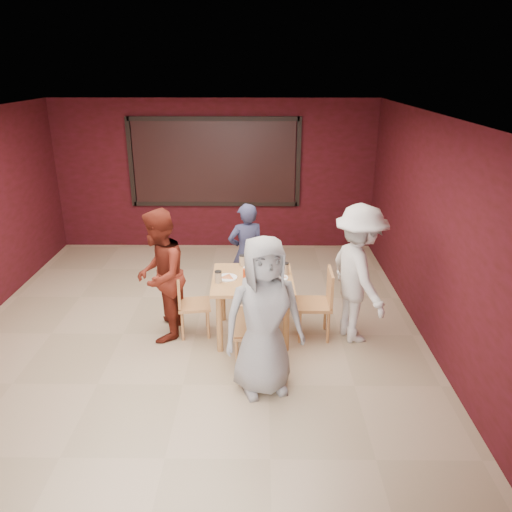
{
  "coord_description": "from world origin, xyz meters",
  "views": [
    {
      "loc": [
        0.87,
        -5.8,
        3.35
      ],
      "look_at": [
        0.81,
        0.02,
        1.11
      ],
      "focal_mm": 35.0,
      "sensor_mm": 36.0,
      "label": 1
    }
  ],
  "objects_px": {
    "dining_table": "(253,285)",
    "diner_back": "(246,253)",
    "diner_left": "(160,276)",
    "diner_right": "(358,274)",
    "chair_right": "(320,300)",
    "diner_front": "(264,317)",
    "chair_back": "(260,280)",
    "chair_front": "(251,329)",
    "chair_left": "(188,301)"
  },
  "relations": [
    {
      "from": "dining_table",
      "to": "diner_back",
      "type": "relative_size",
      "value": 0.7
    },
    {
      "from": "diner_back",
      "to": "diner_left",
      "type": "distance_m",
      "value": 1.53
    },
    {
      "from": "diner_left",
      "to": "diner_right",
      "type": "xyz_separation_m",
      "value": [
        2.5,
        -0.02,
        0.04
      ]
    },
    {
      "from": "dining_table",
      "to": "diner_left",
      "type": "xyz_separation_m",
      "value": [
        -1.17,
        -0.04,
        0.15
      ]
    },
    {
      "from": "chair_right",
      "to": "diner_front",
      "type": "bearing_deg",
      "value": -122.51
    },
    {
      "from": "chair_back",
      "to": "diner_back",
      "type": "bearing_deg",
      "value": 124.73
    },
    {
      "from": "dining_table",
      "to": "diner_front",
      "type": "distance_m",
      "value": 1.2
    },
    {
      "from": "chair_back",
      "to": "chair_right",
      "type": "distance_m",
      "value": 1.11
    },
    {
      "from": "chair_front",
      "to": "diner_front",
      "type": "relative_size",
      "value": 0.48
    },
    {
      "from": "chair_right",
      "to": "diner_front",
      "type": "distance_m",
      "value": 1.4
    },
    {
      "from": "chair_front",
      "to": "chair_right",
      "type": "height_order",
      "value": "chair_right"
    },
    {
      "from": "chair_right",
      "to": "diner_left",
      "type": "bearing_deg",
      "value": -179.69
    },
    {
      "from": "chair_back",
      "to": "dining_table",
      "type": "bearing_deg",
      "value": -96.91
    },
    {
      "from": "diner_front",
      "to": "diner_back",
      "type": "xyz_separation_m",
      "value": [
        -0.24,
        2.23,
        -0.13
      ]
    },
    {
      "from": "dining_table",
      "to": "diner_right",
      "type": "xyz_separation_m",
      "value": [
        1.33,
        -0.07,
        0.19
      ]
    },
    {
      "from": "chair_left",
      "to": "diner_right",
      "type": "bearing_deg",
      "value": -1.84
    },
    {
      "from": "chair_back",
      "to": "chair_left",
      "type": "height_order",
      "value": "chair_left"
    },
    {
      "from": "chair_right",
      "to": "diner_front",
      "type": "height_order",
      "value": "diner_front"
    },
    {
      "from": "diner_left",
      "to": "diner_back",
      "type": "bearing_deg",
      "value": 137.59
    },
    {
      "from": "chair_front",
      "to": "chair_left",
      "type": "distance_m",
      "value": 1.11
    },
    {
      "from": "dining_table",
      "to": "chair_right",
      "type": "height_order",
      "value": "dining_table"
    },
    {
      "from": "chair_left",
      "to": "diner_back",
      "type": "height_order",
      "value": "diner_back"
    },
    {
      "from": "diner_back",
      "to": "diner_right",
      "type": "relative_size",
      "value": 0.84
    },
    {
      "from": "diner_back",
      "to": "dining_table",
      "type": "bearing_deg",
      "value": 78.31
    },
    {
      "from": "diner_front",
      "to": "chair_front",
      "type": "bearing_deg",
      "value": 91.76
    },
    {
      "from": "chair_left",
      "to": "diner_right",
      "type": "distance_m",
      "value": 2.2
    },
    {
      "from": "chair_right",
      "to": "diner_right",
      "type": "height_order",
      "value": "diner_right"
    },
    {
      "from": "chair_front",
      "to": "diner_front",
      "type": "bearing_deg",
      "value": -71.66
    },
    {
      "from": "chair_back",
      "to": "diner_front",
      "type": "relative_size",
      "value": 0.44
    },
    {
      "from": "chair_front",
      "to": "chair_back",
      "type": "bearing_deg",
      "value": 86.13
    },
    {
      "from": "chair_front",
      "to": "diner_left",
      "type": "xyz_separation_m",
      "value": [
        -1.16,
        0.69,
        0.38
      ]
    },
    {
      "from": "diner_left",
      "to": "diner_right",
      "type": "distance_m",
      "value": 2.5
    },
    {
      "from": "chair_front",
      "to": "chair_right",
      "type": "bearing_deg",
      "value": 38.82
    },
    {
      "from": "chair_front",
      "to": "diner_back",
      "type": "distance_m",
      "value": 1.81
    },
    {
      "from": "diner_left",
      "to": "chair_back",
      "type": "bearing_deg",
      "value": 124.29
    },
    {
      "from": "chair_back",
      "to": "diner_back",
      "type": "relative_size",
      "value": 0.52
    },
    {
      "from": "chair_front",
      "to": "diner_right",
      "type": "height_order",
      "value": "diner_right"
    },
    {
      "from": "chair_left",
      "to": "diner_right",
      "type": "height_order",
      "value": "diner_right"
    },
    {
      "from": "dining_table",
      "to": "chair_right",
      "type": "xyz_separation_m",
      "value": [
        0.87,
        -0.03,
        -0.19
      ]
    },
    {
      "from": "dining_table",
      "to": "chair_front",
      "type": "relative_size",
      "value": 1.23
    },
    {
      "from": "chair_left",
      "to": "diner_left",
      "type": "xyz_separation_m",
      "value": [
        -0.34,
        -0.05,
        0.38
      ]
    },
    {
      "from": "chair_back",
      "to": "diner_right",
      "type": "distance_m",
      "value": 1.56
    },
    {
      "from": "dining_table",
      "to": "diner_back",
      "type": "bearing_deg",
      "value": 95.86
    },
    {
      "from": "diner_back",
      "to": "chair_front",
      "type": "bearing_deg",
      "value": 75.61
    },
    {
      "from": "dining_table",
      "to": "diner_left",
      "type": "bearing_deg",
      "value": -177.87
    },
    {
      "from": "chair_front",
      "to": "diner_left",
      "type": "height_order",
      "value": "diner_left"
    },
    {
      "from": "chair_back",
      "to": "diner_left",
      "type": "distance_m",
      "value": 1.56
    },
    {
      "from": "chair_back",
      "to": "diner_left",
      "type": "height_order",
      "value": "diner_left"
    },
    {
      "from": "chair_back",
      "to": "diner_back",
      "type": "xyz_separation_m",
      "value": [
        -0.2,
        0.29,
        0.31
      ]
    },
    {
      "from": "diner_front",
      "to": "diner_right",
      "type": "distance_m",
      "value": 1.63
    }
  ]
}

